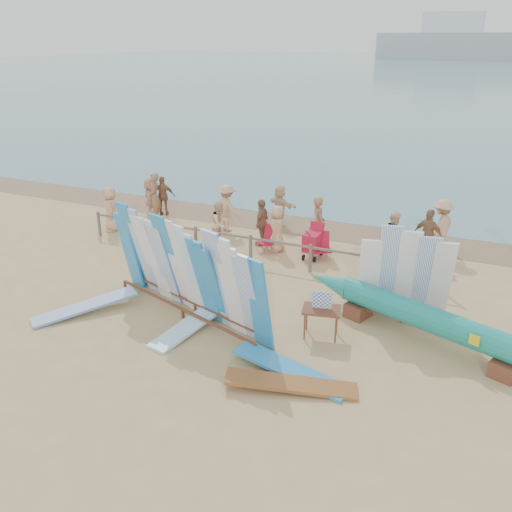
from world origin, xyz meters
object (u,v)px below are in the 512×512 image
at_px(side_surfboard_rack, 406,277).
at_px(beachgoer_8, 394,235).
at_px(beachgoer_1, 155,197).
at_px(vendor_table, 321,322).
at_px(beachgoer_10, 428,236).
at_px(beachgoer_0, 111,209).
at_px(stroller, 313,245).
at_px(main_surfboard_rack, 187,272).
at_px(flat_board_c, 291,389).
at_px(flat_board_a, 194,327).
at_px(beachgoer_11, 150,197).
at_px(beachgoer_2, 220,224).
at_px(beach_chair_right, 322,251).
at_px(beachgoer_7, 318,224).
at_px(flat_board_e, 86,312).
at_px(outrigger_canoe, 427,320).
at_px(beachgoer_5, 280,205).
at_px(beach_chair_left, 267,244).
at_px(beachgoer_6, 277,228).
at_px(beachgoer_9, 441,227).
at_px(beachgoer_extra_1, 163,196).
at_px(beachgoer_4, 262,222).
at_px(flat_board_d, 290,374).
at_px(beachgoer_3, 227,208).

distance_m(side_surfboard_rack, beachgoer_8, 4.25).
bearing_deg(beachgoer_1, vendor_table, 22.33).
bearing_deg(beachgoer_10, beachgoer_0, 29.33).
bearing_deg(stroller, main_surfboard_rack, -105.26).
bearing_deg(flat_board_c, stroller, -2.28).
relative_size(side_surfboard_rack, flat_board_a, 0.96).
bearing_deg(vendor_table, beachgoer_11, 132.72).
relative_size(stroller, beachgoer_2, 0.72).
distance_m(beach_chair_right, beachgoer_11, 7.91).
xyz_separation_m(beachgoer_7, beachgoer_11, (-7.33, 0.94, -0.17)).
relative_size(flat_board_e, beachgoer_8, 1.76).
height_order(outrigger_canoe, beachgoer_5, beachgoer_5).
relative_size(beach_chair_left, beachgoer_6, 0.55).
xyz_separation_m(flat_board_a, beachgoer_7, (1.13, 6.32, 0.93)).
xyz_separation_m(flat_board_a, beachgoer_9, (4.90, 7.62, 0.93)).
bearing_deg(beachgoer_1, beach_chair_left, 42.73).
xyz_separation_m(vendor_table, beach_chair_left, (-3.36, 4.63, -0.14)).
xyz_separation_m(flat_board_c, beachgoer_extra_1, (-8.81, 8.88, 0.79)).
height_order(beachgoer_8, beachgoer_extra_1, beachgoer_extra_1).
relative_size(stroller, beachgoer_1, 0.61).
relative_size(beachgoer_extra_1, beachgoer_9, 0.85).
distance_m(main_surfboard_rack, beachgoer_8, 7.37).
bearing_deg(beachgoer_4, side_surfboard_rack, 54.84).
bearing_deg(beachgoer_10, side_surfboard_rack, 110.66).
distance_m(stroller, beachgoer_9, 4.24).
xyz_separation_m(flat_board_d, beachgoer_1, (-8.58, 7.77, 0.93)).
bearing_deg(beachgoer_extra_1, flat_board_e, 86.86).
bearing_deg(stroller, beach_chair_left, -175.15).
height_order(vendor_table, beachgoer_10, beachgoer_10).
xyz_separation_m(flat_board_d, beachgoer_0, (-9.33, 6.03, 0.83)).
bearing_deg(beachgoer_6, beachgoer_9, 107.14).
bearing_deg(beachgoer_0, beachgoer_9, 62.00).
distance_m(beach_chair_right, beachgoer_6, 1.69).
height_order(flat_board_e, beachgoer_7, beachgoer_7).
bearing_deg(beachgoer_5, beachgoer_11, 38.92).
xyz_separation_m(side_surfboard_rack, beachgoer_10, (0.01, 4.20, -0.30)).
distance_m(beach_chair_left, beachgoer_4, 0.83).
xyz_separation_m(beachgoer_1, beachgoer_8, (9.28, -0.17, -0.16)).
bearing_deg(beachgoer_8, vendor_table, 163.75).
relative_size(beach_chair_right, beachgoer_1, 0.47).
bearing_deg(flat_board_e, outrigger_canoe, 49.33).
distance_m(vendor_table, beachgoer_extra_1, 10.94).
bearing_deg(flat_board_a, beachgoer_8, 73.23).
relative_size(flat_board_a, beachgoer_extra_1, 1.70).
height_order(beachgoer_extra_1, beachgoer_9, beachgoer_9).
xyz_separation_m(main_surfboard_rack, beachgoer_0, (-5.98, 4.59, -0.39)).
bearing_deg(side_surfboard_rack, beachgoer_2, 145.13).
height_order(beach_chair_left, stroller, stroller).
bearing_deg(beach_chair_right, main_surfboard_rack, -142.92).
height_order(main_surfboard_rack, beachgoer_3, main_surfboard_rack).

